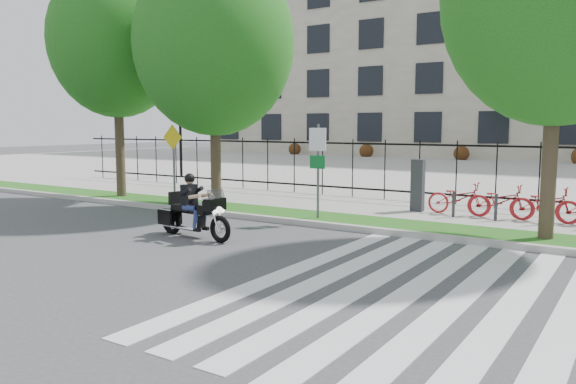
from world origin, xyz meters
The scene contains 14 objects.
ground centered at (0.00, 0.00, 0.00)m, with size 120.00×120.00×0.00m, color #3D3D40.
curb centered at (0.00, 4.10, 0.07)m, with size 60.00×0.20×0.15m, color #A7A59D.
grass_verge centered at (0.00, 4.95, 0.07)m, with size 60.00×1.50×0.15m, color #1B5515.
sidewalk centered at (0.00, 7.45, 0.07)m, with size 60.00×3.50×0.15m, color gray.
plaza centered at (0.00, 25.00, 0.05)m, with size 80.00×34.00×0.10m, color gray.
crosswalk_stripes centered at (4.83, 0.00, 0.01)m, with size 5.70×8.00×0.01m, color silver, non-canonical shape.
iron_fence centered at (0.00, 9.20, 1.15)m, with size 30.00×0.06×2.00m, color black, non-canonical shape.
office_building centered at (0.00, 44.92, 9.97)m, with size 60.00×21.90×20.15m.
lamp_post_left centered at (-12.00, 12.00, 3.21)m, with size 1.06×0.70×4.25m.
street_tree_0 centered at (-8.12, 4.95, 5.48)m, with size 4.54×4.54×7.95m.
street_tree_1 centered at (-3.77, 4.95, 5.07)m, with size 4.84×4.84×7.71m.
sign_pole_regulatory centered at (0.07, 4.58, 1.74)m, with size 0.50×0.09×2.50m.
sign_pole_warning centered at (-5.20, 4.58, 1.74)m, with size 0.78×0.09×2.49m.
motorcycle_rider centered at (-1.37, 1.33, 0.60)m, with size 2.35×0.79×1.81m.
Camera 1 is at (7.51, -8.30, 2.60)m, focal length 35.00 mm.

